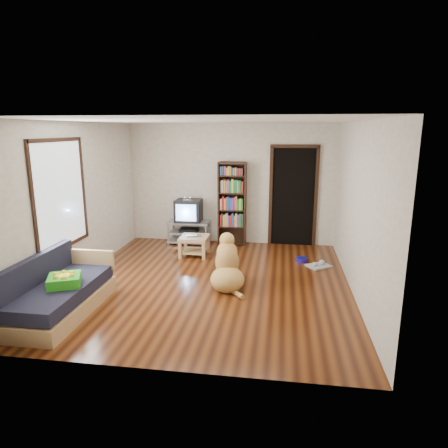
# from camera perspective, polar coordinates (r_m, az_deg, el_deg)

# --- Properties ---
(ground) EXTENTS (5.00, 5.00, 0.00)m
(ground) POSITION_cam_1_polar(r_m,az_deg,el_deg) (6.68, -1.88, -8.37)
(ground) COLOR #612D10
(ground) RESTS_ON ground
(ceiling) EXTENTS (5.00, 5.00, 0.00)m
(ceiling) POSITION_cam_1_polar(r_m,az_deg,el_deg) (6.20, -2.07, 14.54)
(ceiling) COLOR white
(ceiling) RESTS_ON ground
(wall_back) EXTENTS (4.50, 0.00, 4.50)m
(wall_back) POSITION_cam_1_polar(r_m,az_deg,el_deg) (8.75, 1.00, 5.69)
(wall_back) COLOR silver
(wall_back) RESTS_ON ground
(wall_front) EXTENTS (4.50, 0.00, 4.50)m
(wall_front) POSITION_cam_1_polar(r_m,az_deg,el_deg) (3.95, -8.55, -4.09)
(wall_front) COLOR silver
(wall_front) RESTS_ON ground
(wall_left) EXTENTS (0.00, 5.00, 5.00)m
(wall_left) POSITION_cam_1_polar(r_m,az_deg,el_deg) (7.07, -20.25, 3.00)
(wall_left) COLOR silver
(wall_left) RESTS_ON ground
(wall_right) EXTENTS (0.00, 5.00, 5.00)m
(wall_right) POSITION_cam_1_polar(r_m,az_deg,el_deg) (6.31, 18.57, 1.96)
(wall_right) COLOR silver
(wall_right) RESTS_ON ground
(green_cushion) EXTENTS (0.54, 0.54, 0.14)m
(green_cushion) POSITION_cam_1_polar(r_m,az_deg,el_deg) (5.85, -21.83, -7.48)
(green_cushion) COLOR green
(green_cushion) RESTS_ON sofa
(laptop) EXTENTS (0.34, 0.27, 0.02)m
(laptop) POSITION_cam_1_polar(r_m,az_deg,el_deg) (7.92, -4.32, -1.75)
(laptop) COLOR #B5B6BA
(laptop) RESTS_ON coffee_table
(dog_bowl) EXTENTS (0.22, 0.22, 0.08)m
(dog_bowl) POSITION_cam_1_polar(r_m,az_deg,el_deg) (7.81, 11.05, -5.02)
(dog_bowl) COLOR navy
(dog_bowl) RESTS_ON ground
(grey_rag) EXTENTS (0.51, 0.49, 0.03)m
(grey_rag) POSITION_cam_1_polar(r_m,az_deg,el_deg) (7.61, 13.39, -5.85)
(grey_rag) COLOR #A9A9A9
(grey_rag) RESTS_ON ground
(window) EXTENTS (0.03, 1.46, 1.70)m
(window) POSITION_cam_1_polar(r_m,az_deg,el_deg) (6.60, -22.31, 3.90)
(window) COLOR white
(window) RESTS_ON wall_left
(doorway) EXTENTS (1.03, 0.05, 2.19)m
(doorway) POSITION_cam_1_polar(r_m,az_deg,el_deg) (8.69, 9.86, 4.23)
(doorway) COLOR black
(doorway) RESTS_ON wall_back
(tv_stand) EXTENTS (0.90, 0.45, 0.50)m
(tv_stand) POSITION_cam_1_polar(r_m,az_deg,el_deg) (8.87, -5.02, -1.05)
(tv_stand) COLOR #99999E
(tv_stand) RESTS_ON ground
(crt_tv) EXTENTS (0.55, 0.52, 0.58)m
(crt_tv) POSITION_cam_1_polar(r_m,az_deg,el_deg) (8.78, -5.05, 1.98)
(crt_tv) COLOR black
(crt_tv) RESTS_ON tv_stand
(bookshelf) EXTENTS (0.60, 0.30, 1.80)m
(bookshelf) POSITION_cam_1_polar(r_m,az_deg,el_deg) (8.64, 1.18, 3.57)
(bookshelf) COLOR black
(bookshelf) RESTS_ON ground
(sofa) EXTENTS (0.80, 1.80, 0.80)m
(sofa) POSITION_cam_1_polar(r_m,az_deg,el_deg) (6.01, -22.53, -9.29)
(sofa) COLOR tan
(sofa) RESTS_ON ground
(coffee_table) EXTENTS (0.55, 0.55, 0.40)m
(coffee_table) POSITION_cam_1_polar(r_m,az_deg,el_deg) (7.98, -4.26, -2.60)
(coffee_table) COLOR tan
(coffee_table) RESTS_ON ground
(dog) EXTENTS (0.62, 1.00, 0.86)m
(dog) POSITION_cam_1_polar(r_m,az_deg,el_deg) (6.44, 0.47, -6.20)
(dog) COLOR tan
(dog) RESTS_ON ground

